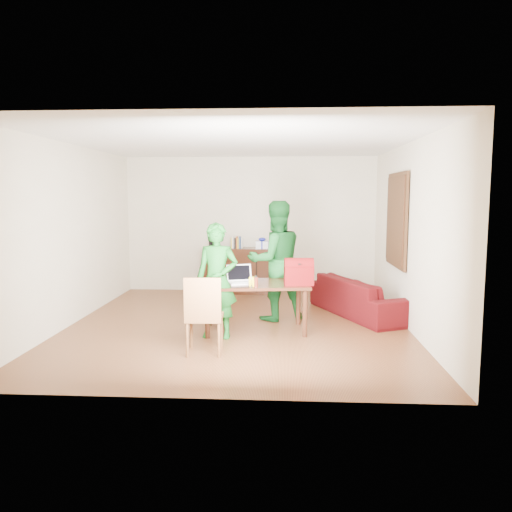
# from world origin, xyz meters

# --- Properties ---
(room) EXTENTS (5.20, 5.70, 2.90)m
(room) POSITION_xyz_m (0.01, 0.13, 1.31)
(room) COLOR #451F11
(room) RESTS_ON ground
(table) EXTENTS (1.58, 1.00, 0.70)m
(table) POSITION_xyz_m (0.28, -0.31, 0.62)
(table) COLOR black
(table) RESTS_ON ground
(chair) EXTENTS (0.46, 0.44, 0.97)m
(chair) POSITION_xyz_m (-0.27, -1.37, 0.28)
(chair) COLOR brown
(chair) RESTS_ON ground
(person_near) EXTENTS (0.60, 0.41, 1.57)m
(person_near) POSITION_xyz_m (-0.22, -0.66, 0.79)
(person_near) COLOR #145C1B
(person_near) RESTS_ON ground
(person_far) EXTENTS (1.10, 0.99, 1.85)m
(person_far) POSITION_xyz_m (0.56, 0.39, 0.93)
(person_far) COLOR #12511C
(person_far) RESTS_ON ground
(laptop) EXTENTS (0.42, 0.36, 0.25)m
(laptop) POSITION_xyz_m (0.10, -0.38, 0.75)
(laptop) COLOR white
(laptop) RESTS_ON table
(bananas) EXTENTS (0.15, 0.10, 0.06)m
(bananas) POSITION_xyz_m (0.27, -0.64, 0.73)
(bananas) COLOR yellow
(bananas) RESTS_ON table
(bottle) EXTENTS (0.06, 0.06, 0.16)m
(bottle) POSITION_xyz_m (0.31, -0.67, 0.78)
(bottle) COLOR #5D1F15
(bottle) RESTS_ON table
(red_bag) EXTENTS (0.41, 0.26, 0.29)m
(red_bag) POSITION_xyz_m (0.90, -0.42, 0.85)
(red_bag) COLOR maroon
(red_bag) RESTS_ON table
(sofa) EXTENTS (1.59, 2.22, 0.60)m
(sofa) POSITION_xyz_m (1.95, 0.77, 0.30)
(sofa) COLOR #350706
(sofa) RESTS_ON ground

